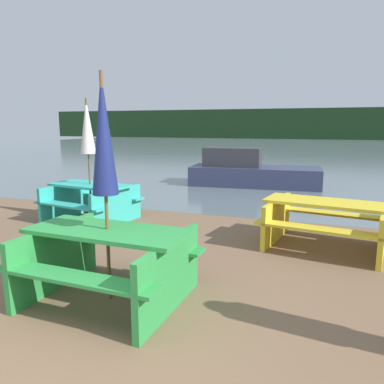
# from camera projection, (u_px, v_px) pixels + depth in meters

# --- Properties ---
(water) EXTENTS (60.00, 50.00, 0.00)m
(water) POSITION_uv_depth(u_px,v_px,m) (304.00, 148.00, 30.83)
(water) COLOR slate
(water) RESTS_ON ground_plane
(far_treeline) EXTENTS (80.00, 1.60, 4.00)m
(far_treeline) POSITION_uv_depth(u_px,v_px,m) (314.00, 124.00, 49.00)
(far_treeline) COLOR #193319
(far_treeline) RESTS_ON water
(picnic_table_green) EXTENTS (1.76, 1.44, 0.78)m
(picnic_table_green) POSITION_uv_depth(u_px,v_px,m) (108.00, 257.00, 3.97)
(picnic_table_green) COLOR green
(picnic_table_green) RESTS_ON ground_plane
(picnic_table_yellow) EXTENTS (2.03, 1.66, 0.72)m
(picnic_table_yellow) POSITION_uv_depth(u_px,v_px,m) (327.00, 219.00, 5.69)
(picnic_table_yellow) COLOR yellow
(picnic_table_yellow) RESTS_ON ground_plane
(picnic_table_teal) EXTENTS (1.77, 1.61, 0.73)m
(picnic_table_teal) POSITION_uv_depth(u_px,v_px,m) (91.00, 199.00, 7.29)
(picnic_table_teal) COLOR #33B7A8
(picnic_table_teal) RESTS_ON ground_plane
(umbrella_white) EXTENTS (0.29, 0.29, 2.35)m
(umbrella_white) POSITION_uv_depth(u_px,v_px,m) (87.00, 127.00, 7.05)
(umbrella_white) COLOR brown
(umbrella_white) RESTS_ON ground_plane
(umbrella_navy) EXTENTS (0.27, 0.27, 2.38)m
(umbrella_navy) POSITION_uv_depth(u_px,v_px,m) (103.00, 136.00, 3.75)
(umbrella_navy) COLOR brown
(umbrella_navy) RESTS_ON ground_plane
(boat) EXTENTS (4.01, 1.79, 1.17)m
(boat) POSITION_uv_depth(u_px,v_px,m) (250.00, 172.00, 11.62)
(boat) COLOR #333856
(boat) RESTS_ON water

